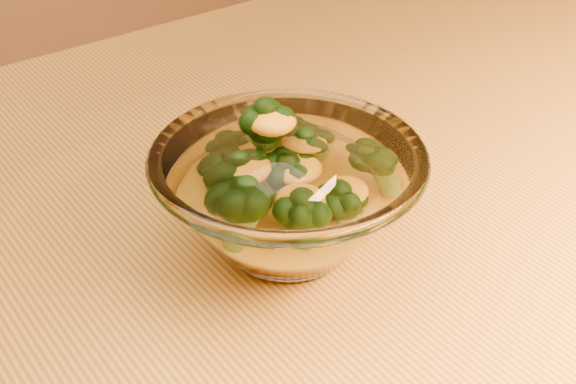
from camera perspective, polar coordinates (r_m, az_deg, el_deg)
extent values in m
cube|color=#B68336|center=(0.61, -0.14, -4.42)|extent=(1.20, 0.80, 0.04)
cylinder|color=brown|center=(1.33, 10.17, -0.76)|extent=(0.06, 0.06, 0.71)
ellipsoid|color=white|center=(0.58, 0.00, -3.37)|extent=(0.08, 0.08, 0.02)
torus|color=white|center=(0.54, 0.00, 2.46)|extent=(0.19, 0.19, 0.01)
ellipsoid|color=#F1AB14|center=(0.57, 0.00, -1.83)|extent=(0.11, 0.11, 0.03)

